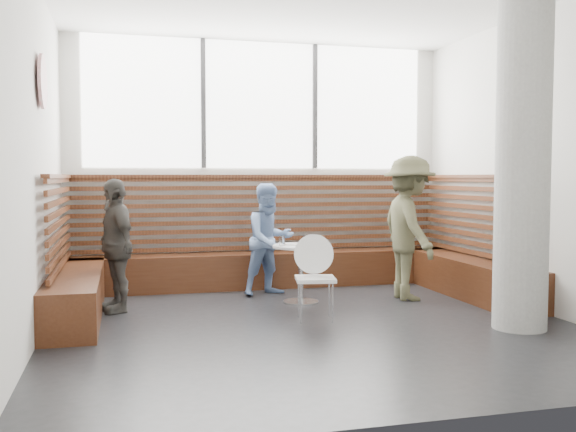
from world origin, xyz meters
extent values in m
cube|color=silver|center=(0.00, 0.00, 1.60)|extent=(5.00, 5.00, 3.20)
cube|color=black|center=(0.00, 0.00, 0.00)|extent=(5.00, 5.00, 0.01)
cube|color=white|center=(0.00, 2.48, 2.38)|extent=(4.50, 0.02, 1.65)
cube|color=#3F3F42|center=(-0.75, 2.46, 2.38)|extent=(0.06, 0.04, 1.65)
cube|color=#3F3F42|center=(0.75, 2.46, 2.38)|extent=(0.06, 0.04, 1.65)
cube|color=#3B1D0E|center=(0.00, 2.25, 0.23)|extent=(5.00, 0.50, 0.45)
cube|color=#3B1D0E|center=(-2.25, 1.25, 0.23)|extent=(0.50, 2.50, 0.45)
cube|color=#3B1D0E|center=(2.25, 1.25, 0.23)|extent=(0.50, 2.50, 0.45)
cube|color=#401F10|center=(0.00, 2.42, 0.95)|extent=(4.88, 0.08, 0.98)
cube|color=#401F10|center=(-2.42, 1.25, 0.95)|extent=(0.08, 2.38, 0.98)
cube|color=#401F10|center=(2.42, 1.25, 0.95)|extent=(0.08, 2.38, 0.98)
cylinder|color=gray|center=(1.85, -0.60, 1.60)|extent=(0.50, 0.50, 3.20)
cylinder|color=white|center=(-2.46, 0.40, 2.30)|extent=(0.03, 0.50, 0.50)
cylinder|color=silver|center=(0.18, 1.10, 0.01)|extent=(0.40, 0.40, 0.02)
cylinder|color=silver|center=(0.18, 1.10, 0.33)|extent=(0.06, 0.06, 0.63)
cylinder|color=#B7B7BA|center=(0.18, 1.10, 0.65)|extent=(0.64, 0.64, 0.03)
cube|color=white|center=(0.08, 0.21, 0.42)|extent=(0.39, 0.37, 0.04)
cylinder|color=white|center=(0.08, 0.38, 0.65)|extent=(0.41, 0.09, 0.40)
cylinder|color=silver|center=(-0.08, 0.07, 0.20)|extent=(0.02, 0.02, 0.40)
cylinder|color=silver|center=(0.24, 0.07, 0.20)|extent=(0.02, 0.02, 0.40)
cylinder|color=silver|center=(-0.08, 0.35, 0.20)|extent=(0.02, 0.02, 0.40)
cylinder|color=silver|center=(0.24, 0.35, 0.20)|extent=(0.02, 0.02, 0.40)
imported|color=#504F35|center=(1.46, 1.01, 0.84)|extent=(0.68, 1.11, 1.68)
imported|color=#6986B7|center=(-0.06, 1.68, 0.68)|extent=(0.79, 0.70, 1.35)
imported|color=#43413D|center=(-1.85, 1.16, 0.71)|extent=(0.59, 0.90, 1.42)
cylinder|color=white|center=(0.08, 1.17, 0.67)|extent=(0.18, 0.18, 0.01)
cylinder|color=white|center=(0.21, 1.20, 0.67)|extent=(0.19, 0.19, 0.01)
cylinder|color=white|center=(-0.05, 1.09, 0.72)|extent=(0.07, 0.07, 0.11)
cylinder|color=white|center=(0.24, 1.09, 0.72)|extent=(0.07, 0.07, 0.11)
cylinder|color=white|center=(0.38, 1.11, 0.71)|extent=(0.07, 0.07, 0.11)
cube|color=#A5C64C|center=(0.27, 0.96, 0.66)|extent=(0.20, 0.14, 0.00)
camera|label=1|loc=(-1.76, -5.86, 1.44)|focal=40.00mm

